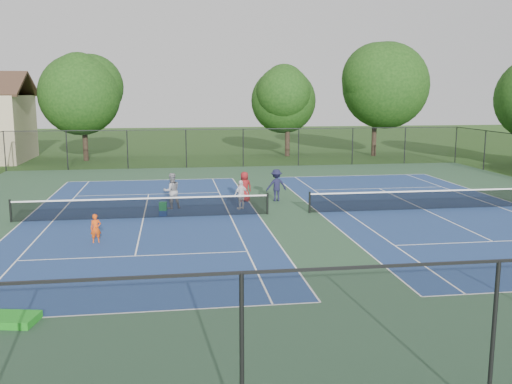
{
  "coord_description": "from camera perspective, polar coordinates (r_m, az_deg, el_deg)",
  "views": [
    {
      "loc": [
        -5.56,
        -26.8,
        5.89
      ],
      "look_at": [
        -1.76,
        -1.0,
        1.3
      ],
      "focal_mm": 40.0,
      "sensor_mm": 36.0,
      "label": 1
    }
  ],
  "objects": [
    {
      "name": "court_pad",
      "position": [
        27.99,
        3.27,
        -2.17
      ],
      "size": [
        36.0,
        36.0,
        0.01
      ],
      "primitive_type": "cube",
      "color": "#2A4B35",
      "rests_on": "ground"
    },
    {
      "name": "bystander_c",
      "position": [
        30.9,
        -1.16,
        0.54
      ],
      "size": [
        0.9,
        0.69,
        1.64
      ],
      "primitive_type": "imported",
      "rotation": [
        0.0,
        0.0,
        3.38
      ],
      "color": "maroon",
      "rests_on": "ground"
    },
    {
      "name": "instructor",
      "position": [
        29.31,
        -8.43,
        0.11
      ],
      "size": [
        1.06,
        0.93,
        1.84
      ],
      "primitive_type": "imported",
      "rotation": [
        0.0,
        0.0,
        3.44
      ],
      "color": "gray",
      "rests_on": "ground"
    },
    {
      "name": "ball_crate",
      "position": [
        27.8,
        -9.27,
        -2.09
      ],
      "size": [
        0.4,
        0.38,
        0.27
      ],
      "primitive_type": "cube",
      "rotation": [
        0.0,
        0.0,
        -0.16
      ],
      "color": "#163D98",
      "rests_on": "ground"
    },
    {
      "name": "bystander_b",
      "position": [
        31.06,
        2.05,
        0.69
      ],
      "size": [
        1.2,
        0.79,
        1.75
      ],
      "primitive_type": "imported",
      "rotation": [
        0.0,
        0.0,
        3.27
      ],
      "color": "#171833",
      "rests_on": "ground"
    },
    {
      "name": "bystander_a",
      "position": [
        28.88,
        -1.5,
        -0.28
      ],
      "size": [
        0.93,
        0.77,
        1.49
      ],
      "primitive_type": "imported",
      "rotation": [
        0.0,
        0.0,
        3.7
      ],
      "color": "white",
      "rests_on": "ground"
    },
    {
      "name": "tree_back_a",
      "position": [
        51.34,
        -16.95,
        9.72
      ],
      "size": [
        6.8,
        6.8,
        9.15
      ],
      "color": "#2D2116",
      "rests_on": "ground"
    },
    {
      "name": "child_player",
      "position": [
        23.4,
        -15.73,
        -3.53
      ],
      "size": [
        0.46,
        0.35,
        1.15
      ],
      "primitive_type": "imported",
      "rotation": [
        0.0,
        0.0,
        0.2
      ],
      "color": "#EB4C0F",
      "rests_on": "ground"
    },
    {
      "name": "ball_hopper",
      "position": [
        27.74,
        -9.28,
        -1.42
      ],
      "size": [
        0.38,
        0.33,
        0.4
      ],
      "primitive_type": "cube",
      "rotation": [
        0.0,
        0.0,
        -0.15
      ],
      "color": "green",
      "rests_on": "ball_crate"
    },
    {
      "name": "perimeter_fence",
      "position": [
        27.7,
        3.31,
        1.06
      ],
      "size": [
        36.08,
        36.08,
        3.02
      ],
      "color": "black",
      "rests_on": "ground"
    },
    {
      "name": "tree_back_d",
      "position": [
        54.09,
        11.91,
        10.76
      ],
      "size": [
        7.8,
        7.8,
        10.37
      ],
      "color": "#2D2116",
      "rests_on": "ground"
    },
    {
      "name": "tree_back_c",
      "position": [
        52.86,
        3.2,
        9.52
      ],
      "size": [
        6.0,
        6.0,
        8.4
      ],
      "color": "#2D2116",
      "rests_on": "ground"
    },
    {
      "name": "green_tarp",
      "position": [
        16.43,
        -24.17,
        -11.53
      ],
      "size": [
        1.98,
        1.25,
        0.2
      ],
      "primitive_type": "cube",
      "rotation": [
        0.0,
        0.0,
        -0.21
      ],
      "color": "#17A41A",
      "rests_on": "ground"
    },
    {
      "name": "ground",
      "position": [
        27.99,
        3.27,
        -2.18
      ],
      "size": [
        140.0,
        140.0,
        0.0
      ],
      "primitive_type": "plane",
      "color": "#234716",
      "rests_on": "ground"
    },
    {
      "name": "tennis_court_left",
      "position": [
        27.45,
        -11.2,
        -2.39
      ],
      "size": [
        12.0,
        23.83,
        1.07
      ],
      "color": "navy",
      "rests_on": "ground"
    },
    {
      "name": "tennis_court_right",
      "position": [
        30.15,
        16.42,
        -1.5
      ],
      "size": [
        12.0,
        23.83,
        1.07
      ],
      "color": "navy",
      "rests_on": "ground"
    }
  ]
}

